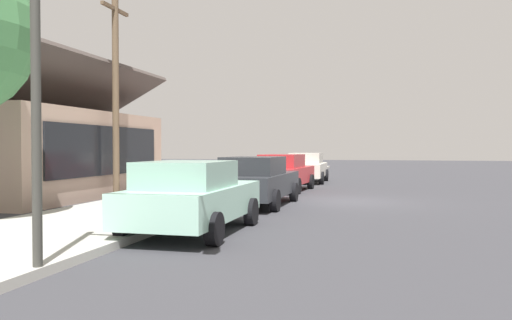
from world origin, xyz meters
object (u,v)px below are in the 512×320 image
object	(u,v)px
traffic_light_main	(102,31)
car_ivory	(307,167)
utility_pole_wooden	(116,91)
car_seafoam	(192,196)
car_charcoal	(257,181)
fire_hydrant_red	(269,176)
car_cherry	(284,172)

from	to	relation	value
traffic_light_main	car_ivory	bearing A→B (deg)	0.40
utility_pole_wooden	car_seafoam	bearing A→B (deg)	-139.87
car_ivory	utility_pole_wooden	world-z (taller)	utility_pole_wooden
car_charcoal	fire_hydrant_red	size ratio (longest dim) A/B	6.87
car_cherry	traffic_light_main	distance (m)	15.60
car_ivory	car_seafoam	bearing A→B (deg)	178.30
traffic_light_main	utility_pole_wooden	bearing A→B (deg)	28.23
car_charcoal	car_cherry	bearing A→B (deg)	2.87
car_charcoal	car_cherry	size ratio (longest dim) A/B	1.05
utility_pole_wooden	fire_hydrant_red	size ratio (longest dim) A/B	10.56
car_cherry	traffic_light_main	size ratio (longest dim) A/B	0.90
car_cherry	car_ivory	world-z (taller)	same
car_ivory	fire_hydrant_red	world-z (taller)	car_ivory
utility_pole_wooden	car_cherry	bearing A→B (deg)	-47.77
car_seafoam	car_ivory	world-z (taller)	same
car_seafoam	car_cherry	size ratio (longest dim) A/B	0.95
car_cherry	traffic_light_main	bearing A→B (deg)	-175.39
car_ivory	traffic_light_main	size ratio (longest dim) A/B	0.87
car_seafoam	car_cherry	bearing A→B (deg)	0.98
car_cherry	utility_pole_wooden	xyz separation A→B (m)	(-4.82, 5.31, 3.11)
car_cherry	car_ivory	distance (m)	5.64
car_charcoal	car_cherry	world-z (taller)	same
utility_pole_wooden	traffic_light_main	bearing A→B (deg)	-151.77
traffic_light_main	fire_hydrant_red	distance (m)	18.57
car_charcoal	fire_hydrant_red	world-z (taller)	car_charcoal
car_seafoam	car_cherry	world-z (taller)	same
car_cherry	car_charcoal	bearing A→B (deg)	-174.81
car_cherry	car_ivory	size ratio (longest dim) A/B	1.03
car_seafoam	fire_hydrant_red	distance (m)	14.19
car_cherry	utility_pole_wooden	bearing A→B (deg)	135.54
car_seafoam	car_ivory	size ratio (longest dim) A/B	0.98
car_cherry	utility_pole_wooden	world-z (taller)	utility_pole_wooden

